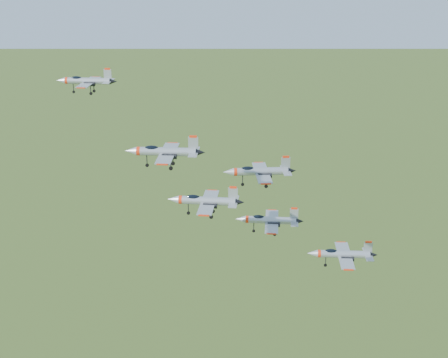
{
  "coord_description": "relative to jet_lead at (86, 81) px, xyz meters",
  "views": [
    {
      "loc": [
        0.68,
        -97.47,
        160.91
      ],
      "look_at": [
        9.69,
        -0.9,
        123.9
      ],
      "focal_mm": 50.0,
      "sensor_mm": 36.0,
      "label": 1
    }
  ],
  "objects": [
    {
      "name": "jet_lead",
      "position": [
        0.0,
        0.0,
        0.0
      ],
      "size": [
        10.95,
        9.19,
        2.94
      ],
      "rotation": [
        0.0,
        0.0,
        -0.18
      ],
      "color": "#9AA0A5"
    },
    {
      "name": "jet_left_high",
      "position": [
        13.35,
        -14.52,
        -8.72
      ],
      "size": [
        13.13,
        10.99,
        3.52
      ],
      "rotation": [
        0.0,
        0.0,
        -0.16
      ],
      "color": "#9AA0A5"
    },
    {
      "name": "jet_right_high",
      "position": [
        19.0,
        -28.92,
        -11.49
      ],
      "size": [
        11.03,
        9.28,
        2.96
      ],
      "rotation": [
        0.0,
        0.0,
        -0.2
      ],
      "color": "#9AA0A5"
    },
    {
      "name": "jet_left_low",
      "position": [
        30.57,
        -3.3,
        -16.82
      ],
      "size": [
        13.69,
        11.27,
        3.67
      ],
      "rotation": [
        0.0,
        0.0,
        -0.03
      ],
      "color": "#9AA0A5"
    },
    {
      "name": "jet_right_low",
      "position": [
        29.13,
        -23.98,
        -17.21
      ],
      "size": [
        10.54,
        8.84,
        2.83
      ],
      "rotation": [
        0.0,
        0.0,
        -0.18
      ],
      "color": "#9AA0A5"
    },
    {
      "name": "jet_trail",
      "position": [
        44.8,
        -11.89,
        -30.19
      ],
      "size": [
        12.86,
        10.74,
        3.44
      ],
      "rotation": [
        0.0,
        0.0,
        -0.14
      ],
      "color": "#9AA0A5"
    }
  ]
}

